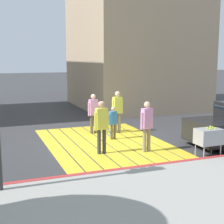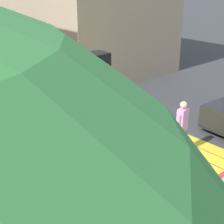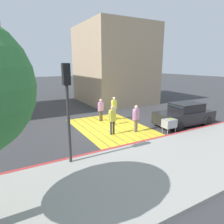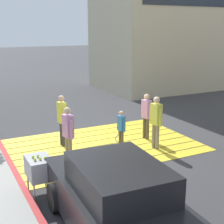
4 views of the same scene
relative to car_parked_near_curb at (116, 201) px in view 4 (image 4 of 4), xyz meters
The scene contains 11 objects.
ground_plane 5.25m from the car_parked_near_curb, 67.33° to the left, with size 120.00×120.00×0.00m, color #38383A.
crosswalk_stripes 5.24m from the car_parked_near_curb, 67.33° to the left, with size 6.40×4.35×0.01m.
curb_painted 5.00m from the car_parked_near_curb, 104.60° to the left, with size 0.16×40.00×0.13m, color #BC3333.
building_far_north 17.70m from the car_parked_near_curb, 52.30° to the left, with size 8.00×6.03×10.04m.
car_parked_near_curb is the anchor object (origin of this frame).
tennis_ball_cart 2.51m from the car_parked_near_curb, 110.97° to the left, with size 0.56×0.80×1.02m.
pedestrian_adult_lead 6.02m from the car_parked_near_curb, 51.80° to the left, with size 0.27×0.49×1.69m.
pedestrian_adult_trailing 5.47m from the car_parked_near_curb, 82.26° to the left, with size 0.23×0.52×1.79m.
pedestrian_adult_side 3.93m from the car_parked_near_curb, 83.92° to the left, with size 0.28×0.50×1.74m.
pedestrian_teen_behind 5.10m from the car_parked_near_curb, 47.12° to the left, with size 0.27×0.52×1.80m.
pedestrian_child_with_racket 4.98m from the car_parked_near_curb, 60.41° to the left, with size 0.28×0.41×1.30m.
Camera 4 is at (-4.74, -10.00, 4.04)m, focal length 53.63 mm.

